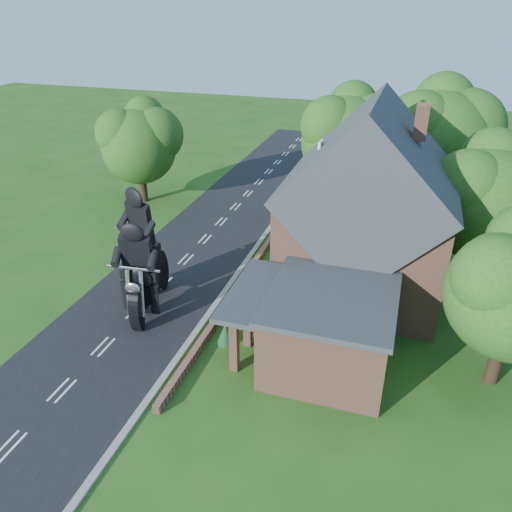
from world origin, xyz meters
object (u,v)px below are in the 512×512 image
(motorcycle_lead, at_px, (143,308))
(house, at_px, (366,214))
(garden_wall, at_px, (247,275))
(motorcycle_follow, at_px, (147,279))
(annex, at_px, (327,327))

(motorcycle_lead, bearing_deg, house, -151.43)
(garden_wall, bearing_deg, motorcycle_lead, -121.46)
(garden_wall, height_order, house, house)
(garden_wall, distance_m, motorcycle_follow, 5.63)
(motorcycle_lead, bearing_deg, annex, 172.97)
(garden_wall, relative_size, motorcycle_follow, 11.12)
(motorcycle_lead, distance_m, motorcycle_follow, 2.59)
(house, height_order, motorcycle_follow, house)
(house, xyz_separation_m, motorcycle_lead, (-9.64, -6.63, -3.53))
(house, distance_m, motorcycle_lead, 12.22)
(house, distance_m, annex, 7.30)
(house, bearing_deg, annex, -95.24)
(house, bearing_deg, garden_wall, -170.83)
(annex, distance_m, motorcycle_lead, 9.07)
(annex, xyz_separation_m, motorcycle_follow, (-10.09, 2.53, -0.85))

